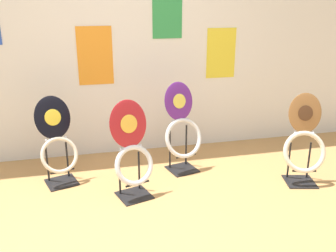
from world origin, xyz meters
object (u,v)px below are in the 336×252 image
(toilet_seat_display_jazz_black, at_px, (57,144))
(toilet_seat_display_crimson_swirl, at_px, (132,153))
(toilet_seat_display_purple_note, at_px, (182,129))
(toilet_seat_display_woodgrain, at_px, (304,145))

(toilet_seat_display_jazz_black, distance_m, toilet_seat_display_crimson_swirl, 0.79)
(toilet_seat_display_crimson_swirl, xyz_separation_m, toilet_seat_display_purple_note, (0.57, 0.43, 0.03))
(toilet_seat_display_crimson_swirl, height_order, toilet_seat_display_purple_note, toilet_seat_display_purple_note)
(toilet_seat_display_jazz_black, distance_m, toilet_seat_display_purple_note, 1.23)
(toilet_seat_display_jazz_black, relative_size, toilet_seat_display_crimson_swirl, 0.95)
(toilet_seat_display_woodgrain, bearing_deg, toilet_seat_display_jazz_black, 166.32)
(toilet_seat_display_crimson_swirl, height_order, toilet_seat_display_woodgrain, toilet_seat_display_crimson_swirl)
(toilet_seat_display_woodgrain, distance_m, toilet_seat_display_purple_note, 1.19)
(toilet_seat_display_purple_note, bearing_deg, toilet_seat_display_crimson_swirl, -143.18)
(toilet_seat_display_jazz_black, xyz_separation_m, toilet_seat_display_purple_note, (1.23, -0.00, 0.05))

